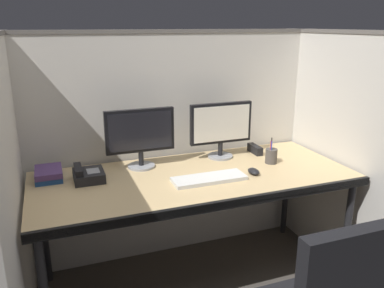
{
  "coord_description": "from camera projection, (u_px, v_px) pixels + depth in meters",
  "views": [
    {
      "loc": [
        -0.78,
        -1.75,
        1.61
      ],
      "look_at": [
        0.0,
        0.35,
        0.92
      ],
      "focal_mm": 36.72,
      "sensor_mm": 36.0,
      "label": 1
    }
  ],
  "objects": [
    {
      "name": "cubicle_partition_left",
      "position": [
        12.0,
        199.0,
        1.91
      ],
      "size": [
        0.06,
        1.41,
        1.57
      ],
      "color": "beige",
      "rests_on": "ground"
    },
    {
      "name": "cubicle_partition_right",
      "position": [
        342.0,
        154.0,
        2.58
      ],
      "size": [
        0.06,
        1.41,
        1.57
      ],
      "color": "beige",
      "rests_on": "ground"
    },
    {
      "name": "keyboard_main",
      "position": [
        209.0,
        179.0,
        2.27
      ],
      "size": [
        0.43,
        0.15,
        0.02
      ],
      "primitive_type": "cube",
      "color": "silver",
      "rests_on": "desk"
    },
    {
      "name": "cubicle_partition_rear",
      "position": [
        172.0,
        146.0,
        2.73
      ],
      "size": [
        2.21,
        0.06,
        1.57
      ],
      "color": "beige",
      "rests_on": "ground"
    },
    {
      "name": "book_stack",
      "position": [
        49.0,
        174.0,
        2.28
      ],
      "size": [
        0.15,
        0.22,
        0.06
      ],
      "color": "#1E478C",
      "rests_on": "desk"
    },
    {
      "name": "computer_mouse",
      "position": [
        254.0,
        171.0,
        2.36
      ],
      "size": [
        0.06,
        0.1,
        0.04
      ],
      "color": "black",
      "rests_on": "desk"
    },
    {
      "name": "red_stapler",
      "position": [
        255.0,
        149.0,
        2.74
      ],
      "size": [
        0.04,
        0.15,
        0.06
      ],
      "primitive_type": "cube",
      "color": "black",
      "rests_on": "desk"
    },
    {
      "name": "monitor_right",
      "position": [
        221.0,
        126.0,
        2.6
      ],
      "size": [
        0.43,
        0.17,
        0.37
      ],
      "color": "gray",
      "rests_on": "desk"
    },
    {
      "name": "pen_cup",
      "position": [
        271.0,
        156.0,
        2.54
      ],
      "size": [
        0.08,
        0.08,
        0.17
      ],
      "color": "#4C4742",
      "rests_on": "desk"
    },
    {
      "name": "desk_phone",
      "position": [
        88.0,
        175.0,
        2.26
      ],
      "size": [
        0.17,
        0.19,
        0.09
      ],
      "color": "black",
      "rests_on": "desk"
    },
    {
      "name": "desk",
      "position": [
        196.0,
        183.0,
        2.35
      ],
      "size": [
        1.9,
        0.8,
        0.74
      ],
      "color": "tan",
      "rests_on": "ground"
    },
    {
      "name": "monitor_left",
      "position": [
        140.0,
        134.0,
        2.42
      ],
      "size": [
        0.43,
        0.17,
        0.37
      ],
      "color": "gray",
      "rests_on": "desk"
    }
  ]
}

